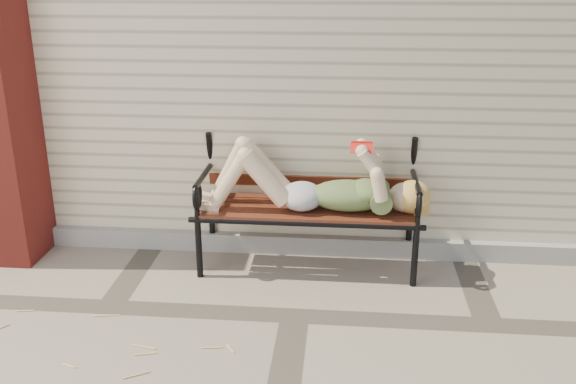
# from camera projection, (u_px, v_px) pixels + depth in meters

# --- Properties ---
(ground) EXTENTS (80.00, 80.00, 0.00)m
(ground) POSITION_uv_depth(u_px,v_px,m) (295.00, 316.00, 4.21)
(ground) COLOR gray
(ground) RESTS_ON ground
(house_wall) EXTENTS (8.00, 4.00, 3.00)m
(house_wall) POSITION_uv_depth(u_px,v_px,m) (319.00, 34.00, 6.51)
(house_wall) COLOR beige
(house_wall) RESTS_ON ground
(foundation_strip) EXTENTS (8.00, 0.10, 0.15)m
(foundation_strip) POSITION_uv_depth(u_px,v_px,m) (305.00, 244.00, 5.09)
(foundation_strip) COLOR gray
(foundation_strip) RESTS_ON ground
(garden_bench) EXTENTS (1.76, 0.70, 1.14)m
(garden_bench) POSITION_uv_depth(u_px,v_px,m) (309.00, 183.00, 4.78)
(garden_bench) COLOR black
(garden_bench) RESTS_ON ground
(reading_woman) EXTENTS (1.66, 0.38, 0.52)m
(reading_woman) POSITION_uv_depth(u_px,v_px,m) (310.00, 184.00, 4.63)
(reading_woman) COLOR #0A3C49
(reading_woman) RESTS_ON ground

